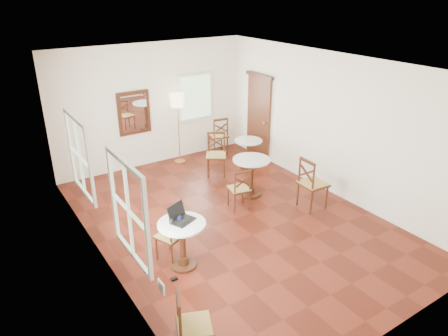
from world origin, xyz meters
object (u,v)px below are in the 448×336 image
chair_near_b (192,325)px  cafe_table_near (182,240)px  floor_lamp (177,105)px  navy_mug (180,219)px  chair_near_a (171,235)px  cafe_table_mid (251,173)px  chair_back_b (216,154)px  cafe_table_back (248,151)px  chair_mid_a (239,189)px  laptop (180,217)px  chair_back_a (218,135)px  power_adapter (174,279)px  water_glass (171,223)px  mouse (178,219)px  chair_mid_b (312,183)px

chair_near_b → cafe_table_near: bearing=-1.5°
floor_lamp → navy_mug: 4.36m
chair_near_a → navy_mug: bearing=83.7°
cafe_table_mid → chair_back_b: chair_back_b is taller
navy_mug → cafe_table_back: bearing=38.5°
cafe_table_mid → chair_mid_a: bearing=-148.1°
floor_lamp → navy_mug: bearing=-117.4°
cafe_table_back → navy_mug: size_ratio=7.10×
cafe_table_mid → laptop: 2.77m
cafe_table_mid → chair_near_b: (-3.17, -3.06, -0.06)m
chair_back_a → power_adapter: (-3.49, -4.15, -0.48)m
cafe_table_mid → power_adapter: cafe_table_mid is taller
laptop → water_glass: 0.20m
cafe_table_mid → chair_back_a: size_ratio=0.84×
mouse → navy_mug: 0.05m
chair_mid_a → floor_lamp: size_ratio=0.49×
floor_lamp → laptop: (-1.97, -3.81, -0.64)m
water_glass → power_adapter: bearing=-115.8°
chair_near_a → chair_mid_a: 2.08m
cafe_table_back → chair_near_a: size_ratio=0.82×
chair_back_a → power_adapter: chair_back_a is taller
chair_near_b → mouse: size_ratio=9.97×
chair_mid_a → navy_mug: size_ratio=8.65×
mouse → power_adapter: size_ratio=0.92×
chair_mid_a → chair_mid_b: (1.23, -0.79, 0.11)m
chair_near_b → water_glass: (0.58, 1.67, 0.39)m
cafe_table_mid → navy_mug: navy_mug is taller
cafe_table_back → chair_mid_a: bearing=-131.3°
chair_back_a → mouse: 4.96m
cafe_table_back → chair_mid_a: 2.11m
laptop → power_adapter: (-0.32, -0.33, -0.85)m
floor_lamp → mouse: (-1.99, -3.78, -0.69)m
cafe_table_mid → floor_lamp: floor_lamp is taller
chair_mid_b → mouse: chair_mid_b is taller
chair_near_a → chair_mid_b: 3.17m
chair_near_a → chair_back_b: bearing=-157.7°
chair_mid_b → power_adapter: (-3.41, -0.53, -0.52)m
cafe_table_back → power_adapter: 4.62m
cafe_table_mid → cafe_table_back: (0.84, 1.24, -0.08)m
chair_mid_b → water_glass: size_ratio=12.21×
chair_near_a → floor_lamp: bearing=-142.5°
chair_near_b → chair_mid_a: size_ratio=1.06×
cafe_table_mid → water_glass: bearing=-151.8°
chair_back_a → cafe_table_back: bearing=103.1°
cafe_table_near → chair_mid_a: bearing=29.9°
chair_near_a → chair_mid_a: bearing=179.2°
chair_back_a → navy_mug: bearing=59.9°
cafe_table_mid → floor_lamp: bearing=99.7°
floor_lamp → cafe_table_back: bearing=-44.3°
cafe_table_near → navy_mug: (0.01, 0.07, 0.35)m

